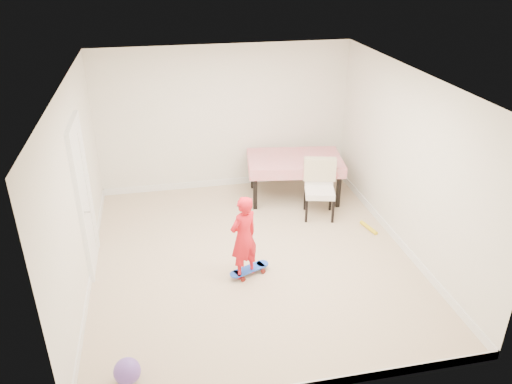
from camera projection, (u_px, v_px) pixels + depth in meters
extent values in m
plane|color=tan|center=(252.00, 257.00, 7.25)|extent=(5.00, 5.00, 0.00)
cube|color=white|center=(251.00, 81.00, 6.10)|extent=(4.50, 5.00, 0.04)
cube|color=silver|center=(225.00, 119.00, 8.85)|extent=(4.50, 0.04, 2.60)
cube|color=silver|center=(305.00, 288.00, 4.49)|extent=(4.50, 0.04, 2.60)
cube|color=silver|center=(78.00, 191.00, 6.27)|extent=(0.04, 5.00, 2.60)
cube|color=silver|center=(406.00, 163.00, 7.07)|extent=(0.04, 5.00, 2.60)
cube|color=white|center=(84.00, 199.00, 6.66)|extent=(0.11, 0.94, 2.11)
cube|color=white|center=(226.00, 182.00, 9.41)|extent=(4.50, 0.02, 0.12)
cube|color=white|center=(92.00, 272.00, 6.82)|extent=(0.02, 5.00, 0.12)
cube|color=white|center=(395.00, 237.00, 7.62)|extent=(0.02, 5.00, 0.12)
imported|color=red|center=(244.00, 239.00, 6.56)|extent=(0.52, 0.46, 1.19)
sphere|color=#704CB7|center=(127.00, 371.00, 5.12)|extent=(0.28, 0.28, 0.28)
cylinder|color=yellow|center=(369.00, 228.00, 7.94)|extent=(0.15, 0.40, 0.06)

